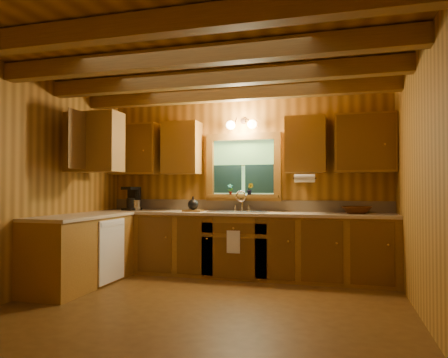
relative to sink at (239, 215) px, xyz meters
name	(u,v)px	position (x,y,z in m)	size (l,w,h in m)	color
room	(203,182)	(0.00, -1.60, 0.44)	(4.20, 4.20, 4.20)	brown
ceiling_beams	(204,69)	(0.00, -1.60, 1.63)	(4.20, 2.54, 0.18)	brown
base_cabinets	(199,247)	(-0.49, -0.32, -0.43)	(4.20, 2.22, 0.86)	brown
countertop	(200,214)	(-0.48, -0.31, 0.02)	(4.20, 2.24, 0.04)	tan
backsplash	(244,205)	(0.00, 0.28, 0.12)	(4.20, 0.02, 0.16)	tan
dishwasher_panel	(112,251)	(-1.47, -0.92, -0.43)	(0.02, 0.60, 0.80)	white
upper_cabinets	(197,146)	(-0.56, -0.18, 0.98)	(4.19, 1.77, 0.78)	brown
window	(243,168)	(0.00, 0.26, 0.67)	(1.12, 0.08, 1.00)	brown
window_sill	(243,196)	(0.00, 0.22, 0.26)	(1.06, 0.14, 0.04)	brown
wall_sconce	(241,124)	(0.00, 0.14, 1.31)	(0.45, 0.21, 0.17)	black
paper_towel_roll	(305,178)	(0.92, -0.07, 0.51)	(0.11, 0.11, 0.27)	white
dish_towel	(233,242)	(0.00, -0.34, -0.34)	(0.18, 0.01, 0.30)	white
sink	(239,215)	(0.00, 0.00, 0.00)	(0.82, 0.48, 0.43)	silver
coffee_maker	(133,199)	(-1.69, 0.05, 0.22)	(0.20, 0.26, 0.36)	black
utensil_crock	(137,205)	(-1.62, 0.03, 0.13)	(0.12, 0.12, 0.35)	silver
cutting_board	(193,211)	(-0.66, -0.09, 0.06)	(0.27, 0.20, 0.02)	brown
teakettle	(193,204)	(-0.66, -0.09, 0.15)	(0.15, 0.15, 0.19)	black
wicker_basket	(356,210)	(1.58, 0.06, 0.09)	(0.39, 0.39, 0.10)	#48230C
potted_plant_left	(230,189)	(-0.18, 0.21, 0.36)	(0.08, 0.06, 0.16)	brown
potted_plant_right	(250,189)	(0.11, 0.20, 0.37)	(0.09, 0.08, 0.17)	brown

